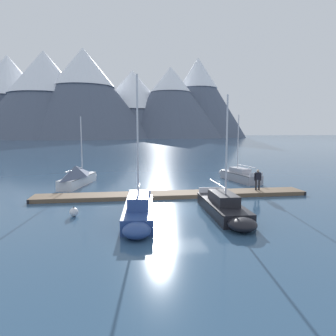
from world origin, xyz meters
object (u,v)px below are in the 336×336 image
sailboat_mid_dock_port (225,207)px  sailboat_mid_dock_starboard (238,175)px  mooring_buoy_channel_marker (74,212)px  person_on_dock (258,178)px  sailboat_nearest_berth (78,176)px  sailboat_second_berth (138,211)px

sailboat_mid_dock_port → sailboat_mid_dock_starboard: (6.39, 12.56, 0.02)m
mooring_buoy_channel_marker → person_on_dock: bearing=16.2°
sailboat_mid_dock_starboard → mooring_buoy_channel_marker: size_ratio=11.60×
sailboat_mid_dock_port → sailboat_nearest_berth: bearing=126.8°
sailboat_mid_dock_starboard → person_on_dock: bearing=-100.9°
sailboat_mid_dock_port → person_on_dock: bearing=48.3°
sailboat_second_berth → person_on_dock: size_ratio=4.77×
sailboat_nearest_berth → mooring_buoy_channel_marker: (0.64, -11.07, -0.64)m
sailboat_second_berth → sailboat_mid_dock_port: bearing=1.5°
sailboat_second_berth → sailboat_mid_dock_starboard: size_ratio=1.16×
sailboat_second_berth → sailboat_mid_dock_starboard: bearing=47.6°
sailboat_mid_dock_starboard → mooring_buoy_channel_marker: (-15.26, -10.93, -0.28)m
sailboat_nearest_berth → sailboat_mid_dock_starboard: (15.90, -0.14, -0.37)m
mooring_buoy_channel_marker → sailboat_nearest_berth: bearing=93.3°
person_on_dock → mooring_buoy_channel_marker: (-13.93, -4.06, -1.00)m
sailboat_mid_dock_port → sailboat_mid_dock_starboard: size_ratio=1.07×
sailboat_second_berth → person_on_dock: 11.82m
mooring_buoy_channel_marker → sailboat_second_berth: bearing=-25.7°
sailboat_mid_dock_starboard → mooring_buoy_channel_marker: 18.77m
sailboat_mid_dock_port → person_on_dock: (5.07, 5.69, 0.75)m
person_on_dock → sailboat_mid_dock_starboard: bearing=79.1°
sailboat_second_berth → person_on_dock: (10.26, 5.82, 0.69)m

